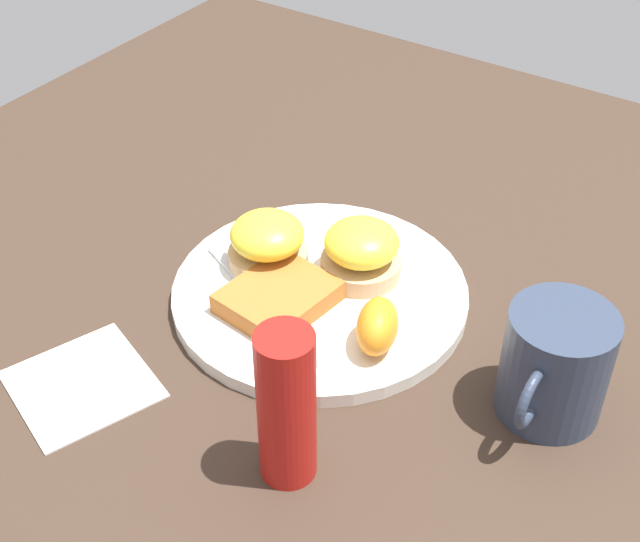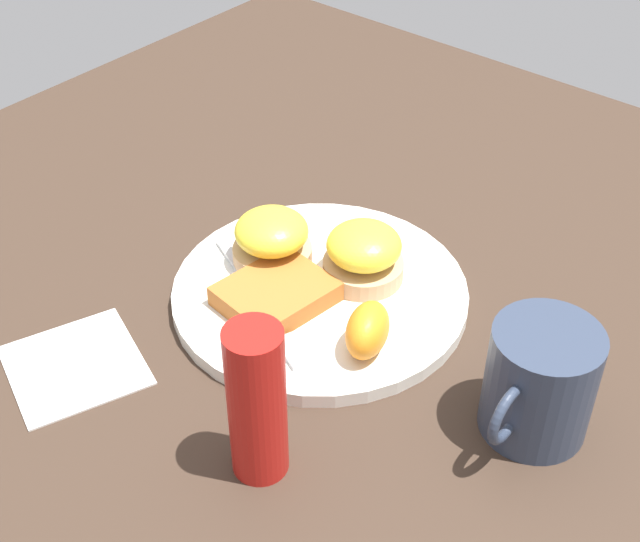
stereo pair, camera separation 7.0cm
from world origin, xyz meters
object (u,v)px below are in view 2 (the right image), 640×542
at_px(sandwich_benedict_right, 274,239).
at_px(condiment_bottle, 257,403).
at_px(sandwich_benedict_left, 364,254).
at_px(cup, 539,383).
at_px(orange_wedge, 368,330).
at_px(fork, 266,306).
at_px(hashbrown_patty, 276,294).

height_order(sandwich_benedict_right, condiment_bottle, condiment_bottle).
relative_size(sandwich_benedict_left, cup, 0.65).
relative_size(orange_wedge, fork, 0.32).
relative_size(hashbrown_patty, orange_wedge, 1.60).
relative_size(sandwich_benedict_left, fork, 0.41).
xyz_separation_m(sandwich_benedict_right, cup, (0.01, 0.29, 0.01)).
xyz_separation_m(sandwich_benedict_left, condiment_bottle, (0.22, 0.07, 0.03)).
xyz_separation_m(sandwich_benedict_right, condiment_bottle, (0.18, 0.15, 0.03)).
relative_size(sandwich_benedict_left, orange_wedge, 1.28).
bearing_deg(cup, hashbrown_patty, -83.12).
xyz_separation_m(hashbrown_patty, orange_wedge, (-0.00, 0.10, 0.01)).
height_order(fork, cup, cup).
distance_m(hashbrown_patty, fork, 0.01).
relative_size(sandwich_benedict_left, sandwich_benedict_right, 1.00).
xyz_separation_m(orange_wedge, condiment_bottle, (0.14, 0.01, 0.03)).
distance_m(sandwich_benedict_left, fork, 0.10).
distance_m(sandwich_benedict_left, condiment_bottle, 0.23).
bearing_deg(condiment_bottle, sandwich_benedict_left, -162.33).
bearing_deg(fork, hashbrown_patty, 174.60).
xyz_separation_m(hashbrown_patty, cup, (-0.03, 0.25, 0.03)).
relative_size(orange_wedge, cup, 0.51).
xyz_separation_m(fork, cup, (-0.04, 0.25, 0.03)).
distance_m(sandwich_benedict_right, condiment_bottle, 0.24).
xyz_separation_m(hashbrown_patty, fork, (0.01, -0.00, -0.01)).
bearing_deg(orange_wedge, cup, 99.88).
height_order(orange_wedge, cup, cup).
xyz_separation_m(sandwich_benedict_left, orange_wedge, (0.08, 0.06, -0.01)).
distance_m(fork, cup, 0.26).
xyz_separation_m(cup, condiment_bottle, (0.17, -0.14, 0.02)).
distance_m(hashbrown_patty, condiment_bottle, 0.18).
bearing_deg(sandwich_benedict_left, fork, -23.13).
xyz_separation_m(sandwich_benedict_left, fork, (0.09, -0.04, -0.02)).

